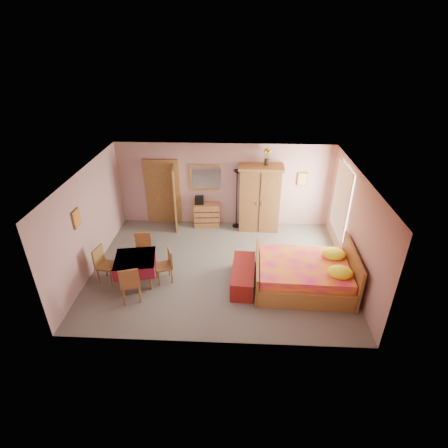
# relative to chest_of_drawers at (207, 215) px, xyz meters

# --- Properties ---
(floor) EXTENTS (6.50, 6.50, 0.00)m
(floor) POSITION_rel_chest_of_drawers_xyz_m (0.54, -2.29, -0.38)
(floor) COLOR slate
(floor) RESTS_ON ground
(ceiling) EXTENTS (6.50, 6.50, 0.00)m
(ceiling) POSITION_rel_chest_of_drawers_xyz_m (0.54, -2.29, 2.22)
(ceiling) COLOR brown
(ceiling) RESTS_ON wall_back
(wall_back) EXTENTS (6.50, 0.10, 2.60)m
(wall_back) POSITION_rel_chest_of_drawers_xyz_m (0.54, 0.21, 0.92)
(wall_back) COLOR tan
(wall_back) RESTS_ON floor
(wall_front) EXTENTS (6.50, 0.10, 2.60)m
(wall_front) POSITION_rel_chest_of_drawers_xyz_m (0.54, -4.79, 0.92)
(wall_front) COLOR tan
(wall_front) RESTS_ON floor
(wall_left) EXTENTS (0.10, 5.00, 2.60)m
(wall_left) POSITION_rel_chest_of_drawers_xyz_m (-2.71, -2.29, 0.92)
(wall_left) COLOR tan
(wall_left) RESTS_ON floor
(wall_right) EXTENTS (0.10, 5.00, 2.60)m
(wall_right) POSITION_rel_chest_of_drawers_xyz_m (3.79, -2.29, 0.92)
(wall_right) COLOR tan
(wall_right) RESTS_ON floor
(doorway) EXTENTS (1.06, 0.12, 2.15)m
(doorway) POSITION_rel_chest_of_drawers_xyz_m (-1.36, 0.18, 0.65)
(doorway) COLOR #9E6B35
(doorway) RESTS_ON floor
(window) EXTENTS (0.08, 1.40, 1.95)m
(window) POSITION_rel_chest_of_drawers_xyz_m (3.75, -1.09, 1.07)
(window) COLOR white
(window) RESTS_ON wall_right
(picture_left) EXTENTS (0.04, 0.32, 0.42)m
(picture_left) POSITION_rel_chest_of_drawers_xyz_m (-2.68, -2.89, 1.32)
(picture_left) COLOR orange
(picture_left) RESTS_ON wall_left
(picture_back) EXTENTS (0.30, 0.04, 0.40)m
(picture_back) POSITION_rel_chest_of_drawers_xyz_m (2.89, 0.18, 1.17)
(picture_back) COLOR #D8BF59
(picture_back) RESTS_ON wall_back
(chest_of_drawers) EXTENTS (0.82, 0.46, 0.75)m
(chest_of_drawers) POSITION_rel_chest_of_drawers_xyz_m (0.00, 0.00, 0.00)
(chest_of_drawers) COLOR #A46737
(chest_of_drawers) RESTS_ON floor
(wall_mirror) EXTENTS (1.02, 0.12, 0.81)m
(wall_mirror) POSITION_rel_chest_of_drawers_xyz_m (0.00, 0.21, 1.17)
(wall_mirror) COLOR white
(wall_mirror) RESTS_ON wall_back
(stereo) EXTENTS (0.27, 0.21, 0.25)m
(stereo) POSITION_rel_chest_of_drawers_xyz_m (-0.22, -0.00, 0.50)
(stereo) COLOR black
(stereo) RESTS_ON chest_of_drawers
(floor_lamp) EXTENTS (0.26, 0.26, 1.87)m
(floor_lamp) POSITION_rel_chest_of_drawers_xyz_m (0.93, -0.02, 0.56)
(floor_lamp) COLOR black
(floor_lamp) RESTS_ON floor
(wardrobe) EXTENTS (1.33, 0.71, 2.05)m
(wardrobe) POSITION_rel_chest_of_drawers_xyz_m (1.62, -0.10, 0.65)
(wardrobe) COLOR brown
(wardrobe) RESTS_ON floor
(sunflower_vase) EXTENTS (0.21, 0.21, 0.50)m
(sunflower_vase) POSITION_rel_chest_of_drawers_xyz_m (1.77, -0.04, 1.92)
(sunflower_vase) COLOR yellow
(sunflower_vase) RESTS_ON wardrobe
(bed) EXTENTS (2.36, 1.89, 1.06)m
(bed) POSITION_rel_chest_of_drawers_xyz_m (2.57, -2.90, 0.16)
(bed) COLOR #E2166D
(bed) RESTS_ON floor
(bench) EXTENTS (0.61, 1.47, 0.48)m
(bench) POSITION_rel_chest_of_drawers_xyz_m (1.15, -2.90, -0.14)
(bench) COLOR maroon
(bench) RESTS_ON floor
(dining_table) EXTENTS (1.09, 1.09, 0.69)m
(dining_table) POSITION_rel_chest_of_drawers_xyz_m (-1.45, -2.94, -0.03)
(dining_table) COLOR maroon
(dining_table) RESTS_ON floor
(chair_south) EXTENTS (0.54, 0.54, 0.94)m
(chair_south) POSITION_rel_chest_of_drawers_xyz_m (-1.41, -3.57, 0.09)
(chair_south) COLOR #976233
(chair_south) RESTS_ON floor
(chair_north) EXTENTS (0.47, 0.47, 0.91)m
(chair_north) POSITION_rel_chest_of_drawers_xyz_m (-1.43, -2.29, 0.08)
(chair_north) COLOR olive
(chair_north) RESTS_ON floor
(chair_west) EXTENTS (0.49, 0.49, 0.93)m
(chair_west) POSITION_rel_chest_of_drawers_xyz_m (-2.15, -2.95, 0.09)
(chair_west) COLOR brown
(chair_west) RESTS_ON floor
(chair_east) EXTENTS (0.52, 0.52, 0.88)m
(chair_east) POSITION_rel_chest_of_drawers_xyz_m (-0.79, -2.87, 0.06)
(chair_east) COLOR olive
(chair_east) RESTS_ON floor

